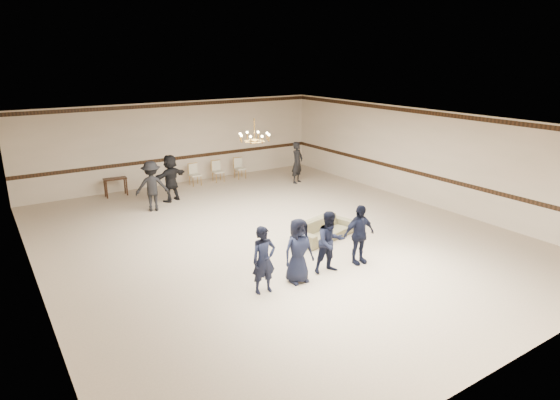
{
  "coord_description": "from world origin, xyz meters",
  "views": [
    {
      "loc": [
        -6.67,
        -10.48,
        4.88
      ],
      "look_at": [
        -0.12,
        -0.5,
        1.21
      ],
      "focal_mm": 30.16,
      "sensor_mm": 36.0,
      "label": 1
    }
  ],
  "objects_px": {
    "adult_left": "(152,186)",
    "adult_mid": "(171,178)",
    "boy_a": "(264,260)",
    "banquet_chair_left": "(195,175)",
    "boy_b": "(298,251)",
    "boy_d": "(359,234)",
    "banquet_chair_right": "(240,168)",
    "boy_c": "(330,242)",
    "banquet_chair_mid": "(218,172)",
    "adult_right": "(297,162)",
    "chandelier": "(254,130)",
    "console_table": "(116,187)",
    "settee": "(324,229)"
  },
  "relations": [
    {
      "from": "boy_b",
      "to": "boy_d",
      "type": "height_order",
      "value": "same"
    },
    {
      "from": "chandelier",
      "to": "boy_a",
      "type": "height_order",
      "value": "chandelier"
    },
    {
      "from": "chandelier",
      "to": "adult_right",
      "type": "distance_m",
      "value": 5.58
    },
    {
      "from": "console_table",
      "to": "boy_b",
      "type": "bearing_deg",
      "value": -75.71
    },
    {
      "from": "banquet_chair_left",
      "to": "banquet_chair_mid",
      "type": "distance_m",
      "value": 1.0
    },
    {
      "from": "boy_b",
      "to": "banquet_chair_left",
      "type": "height_order",
      "value": "boy_b"
    },
    {
      "from": "settee",
      "to": "boy_d",
      "type": "bearing_deg",
      "value": -113.43
    },
    {
      "from": "boy_d",
      "to": "boy_c",
      "type": "bearing_deg",
      "value": -174.98
    },
    {
      "from": "boy_a",
      "to": "boy_d",
      "type": "distance_m",
      "value": 2.7
    },
    {
      "from": "chandelier",
      "to": "boy_a",
      "type": "xyz_separation_m",
      "value": [
        -1.95,
        -3.66,
        -2.13
      ]
    },
    {
      "from": "adult_left",
      "to": "adult_right",
      "type": "height_order",
      "value": "same"
    },
    {
      "from": "boy_c",
      "to": "banquet_chair_left",
      "type": "height_order",
      "value": "boy_c"
    },
    {
      "from": "chandelier",
      "to": "console_table",
      "type": "xyz_separation_m",
      "value": [
        -2.66,
        5.46,
        -2.54
      ]
    },
    {
      "from": "boy_d",
      "to": "console_table",
      "type": "bearing_deg",
      "value": 115.49
    },
    {
      "from": "adult_left",
      "to": "banquet_chair_mid",
      "type": "relative_size",
      "value": 1.96
    },
    {
      "from": "boy_d",
      "to": "adult_right",
      "type": "relative_size",
      "value": 0.9
    },
    {
      "from": "boy_d",
      "to": "adult_right",
      "type": "xyz_separation_m",
      "value": [
        3.17,
        7.06,
        0.08
      ]
    },
    {
      "from": "adult_left",
      "to": "banquet_chair_left",
      "type": "bearing_deg",
      "value": -121.58
    },
    {
      "from": "chandelier",
      "to": "banquet_chair_right",
      "type": "distance_m",
      "value": 6.26
    },
    {
      "from": "chandelier",
      "to": "banquet_chair_left",
      "type": "relative_size",
      "value": 1.12
    },
    {
      "from": "banquet_chair_right",
      "to": "adult_mid",
      "type": "bearing_deg",
      "value": -155.22
    },
    {
      "from": "adult_mid",
      "to": "boy_b",
      "type": "bearing_deg",
      "value": 69.28
    },
    {
      "from": "banquet_chair_right",
      "to": "boy_d",
      "type": "bearing_deg",
      "value": -97.93
    },
    {
      "from": "boy_a",
      "to": "console_table",
      "type": "xyz_separation_m",
      "value": [
        -0.7,
        9.12,
        -0.41
      ]
    },
    {
      "from": "adult_right",
      "to": "banquet_chair_left",
      "type": "bearing_deg",
      "value": 127.07
    },
    {
      "from": "banquet_chair_left",
      "to": "boy_c",
      "type": "bearing_deg",
      "value": -95.76
    },
    {
      "from": "adult_right",
      "to": "banquet_chair_mid",
      "type": "bearing_deg",
      "value": 118.72
    },
    {
      "from": "settee",
      "to": "adult_mid",
      "type": "relative_size",
      "value": 1.15
    },
    {
      "from": "settee",
      "to": "banquet_chair_mid",
      "type": "distance_m",
      "value": 7.2
    },
    {
      "from": "boy_a",
      "to": "adult_left",
      "type": "xyz_separation_m",
      "value": [
        -0.13,
        6.76,
        0.08
      ]
    },
    {
      "from": "adult_mid",
      "to": "boy_c",
      "type": "bearing_deg",
      "value": 76.15
    },
    {
      "from": "boy_b",
      "to": "banquet_chair_left",
      "type": "relative_size",
      "value": 1.77
    },
    {
      "from": "chandelier",
      "to": "console_table",
      "type": "distance_m",
      "value": 6.58
    },
    {
      "from": "adult_mid",
      "to": "banquet_chair_right",
      "type": "distance_m",
      "value": 3.84
    },
    {
      "from": "banquet_chair_left",
      "to": "banquet_chair_right",
      "type": "height_order",
      "value": "same"
    },
    {
      "from": "settee",
      "to": "console_table",
      "type": "bearing_deg",
      "value": 103.2
    },
    {
      "from": "boy_d",
      "to": "adult_left",
      "type": "relative_size",
      "value": 0.9
    },
    {
      "from": "boy_b",
      "to": "adult_left",
      "type": "height_order",
      "value": "adult_left"
    },
    {
      "from": "boy_a",
      "to": "adult_left",
      "type": "height_order",
      "value": "adult_left"
    },
    {
      "from": "boy_c",
      "to": "adult_left",
      "type": "xyz_separation_m",
      "value": [
        -1.93,
        6.76,
        0.08
      ]
    },
    {
      "from": "adult_left",
      "to": "adult_mid",
      "type": "distance_m",
      "value": 1.14
    },
    {
      "from": "boy_a",
      "to": "banquet_chair_mid",
      "type": "height_order",
      "value": "boy_a"
    },
    {
      "from": "boy_a",
      "to": "banquet_chair_left",
      "type": "bearing_deg",
      "value": 80.91
    },
    {
      "from": "boy_b",
      "to": "settee",
      "type": "distance_m",
      "value": 2.76
    },
    {
      "from": "boy_d",
      "to": "banquet_chair_mid",
      "type": "bearing_deg",
      "value": 91.2
    },
    {
      "from": "boy_c",
      "to": "adult_left",
      "type": "relative_size",
      "value": 0.9
    },
    {
      "from": "adult_left",
      "to": "adult_mid",
      "type": "relative_size",
      "value": 1.0
    },
    {
      "from": "boy_d",
      "to": "adult_mid",
      "type": "relative_size",
      "value": 0.9
    },
    {
      "from": "boy_d",
      "to": "boy_a",
      "type": "bearing_deg",
      "value": -174.98
    },
    {
      "from": "chandelier",
      "to": "boy_b",
      "type": "height_order",
      "value": "chandelier"
    }
  ]
}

